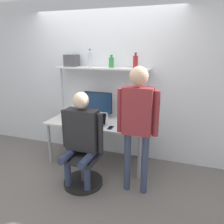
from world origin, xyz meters
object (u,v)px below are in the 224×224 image
(office_chair, at_px, (84,165))
(bottle_clear, at_px, (90,59))
(bottle_green, at_px, (111,62))
(storage_box, at_px, (72,61))
(cell_phone, at_px, (111,128))
(person_standing, at_px, (138,116))
(laptop, at_px, (97,122))
(monitor, at_px, (98,104))
(bottle_red, at_px, (135,62))
(person_seated, at_px, (81,133))

(office_chair, bearing_deg, bottle_clear, 106.22)
(bottle_green, relative_size, storage_box, 0.92)
(cell_phone, bearing_deg, person_standing, -38.38)
(person_standing, bearing_deg, laptop, 149.43)
(monitor, height_order, bottle_red, bottle_red)
(monitor, xyz_separation_m, cell_phone, (0.36, -0.40, -0.24))
(office_chair, xyz_separation_m, person_standing, (0.74, 0.06, 0.81))
(laptop, relative_size, bottle_green, 1.61)
(bottle_green, bearing_deg, bottle_red, 0.00)
(person_standing, xyz_separation_m, storage_box, (-1.34, 0.82, 0.60))
(cell_phone, xyz_separation_m, office_chair, (-0.25, -0.45, -0.45))
(office_chair, bearing_deg, laptop, 89.43)
(laptop, relative_size, office_chair, 0.35)
(office_chair, relative_size, person_seated, 0.67)
(person_seated, height_order, bottle_red, bottle_red)
(laptop, relative_size, person_seated, 0.23)
(office_chair, bearing_deg, person_standing, 4.52)
(bottle_red, bearing_deg, storage_box, 180.00)
(monitor, height_order, office_chair, monitor)
(laptop, xyz_separation_m, office_chair, (-0.00, -0.49, -0.50))
(office_chair, distance_m, person_standing, 1.10)
(monitor, xyz_separation_m, office_chair, (0.11, -0.85, -0.69))
(cell_phone, distance_m, person_standing, 0.72)
(laptop, relative_size, bottle_red, 1.32)
(cell_phone, xyz_separation_m, person_standing, (0.49, -0.39, 0.36))
(cell_phone, bearing_deg, monitor, 132.42)
(bottle_clear, bearing_deg, person_seated, -74.60)
(laptop, relative_size, bottle_clear, 1.11)
(bottle_clear, bearing_deg, cell_phone, -40.33)
(laptop, height_order, cell_phone, laptop)
(monitor, height_order, cell_phone, monitor)
(bottle_red, bearing_deg, cell_phone, -121.13)
(cell_phone, distance_m, office_chair, 0.68)
(person_seated, relative_size, storage_box, 6.36)
(monitor, distance_m, bottle_green, 0.75)
(laptop, bearing_deg, monitor, 108.52)
(office_chair, bearing_deg, person_seated, -91.70)
(monitor, bearing_deg, office_chair, -82.40)
(person_seated, distance_m, bottle_clear, 1.32)
(monitor, height_order, storage_box, storage_box)
(person_standing, bearing_deg, cell_phone, 141.62)
(office_chair, relative_size, person_standing, 0.53)
(person_seated, bearing_deg, monitor, 97.14)
(person_seated, height_order, bottle_green, bottle_green)
(laptop, bearing_deg, bottle_green, 73.74)
(cell_phone, bearing_deg, bottle_clear, 139.67)
(monitor, distance_m, laptop, 0.41)
(bottle_green, height_order, bottle_red, bottle_red)
(cell_phone, distance_m, storage_box, 1.35)
(cell_phone, relative_size, bottle_red, 0.63)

